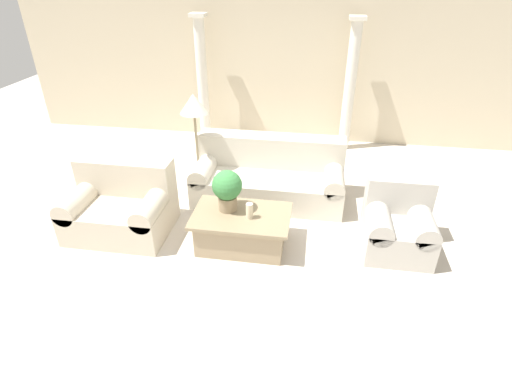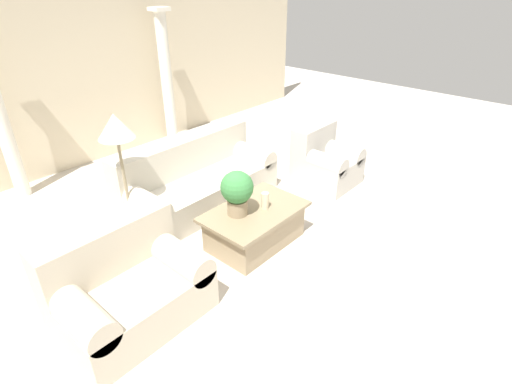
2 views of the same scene
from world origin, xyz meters
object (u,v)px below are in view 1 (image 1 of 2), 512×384
(floor_lamp, at_px, (194,109))
(sofa_long, at_px, (269,176))
(potted_plant, at_px, (227,188))
(coffee_table, at_px, (242,229))
(armchair, at_px, (398,222))
(loveseat, at_px, (121,204))

(floor_lamp, bearing_deg, sofa_long, 2.22)
(potted_plant, bearing_deg, coffee_table, -26.44)
(potted_plant, distance_m, armchair, 2.08)
(coffee_table, relative_size, potted_plant, 2.28)
(loveseat, xyz_separation_m, floor_lamp, (0.73, 1.05, 0.95))
(potted_plant, relative_size, floor_lamp, 0.34)
(sofa_long, relative_size, coffee_table, 1.82)
(sofa_long, bearing_deg, coffee_table, -98.28)
(sofa_long, distance_m, coffee_table, 1.23)
(sofa_long, xyz_separation_m, potted_plant, (-0.36, -1.12, 0.39))
(sofa_long, height_order, potted_plant, potted_plant)
(floor_lamp, relative_size, armchair, 1.80)
(sofa_long, height_order, armchair, sofa_long)
(loveseat, bearing_deg, coffee_table, -4.57)
(sofa_long, xyz_separation_m, floor_lamp, (-1.04, -0.04, 0.96))
(sofa_long, bearing_deg, potted_plant, -107.72)
(sofa_long, xyz_separation_m, loveseat, (-1.77, -1.09, 0.01))
(loveseat, distance_m, coffee_table, 1.60)
(loveseat, relative_size, armchair, 1.47)
(sofa_long, xyz_separation_m, coffee_table, (-0.18, -1.21, -0.12))
(coffee_table, height_order, armchair, armchair)
(sofa_long, distance_m, armchair, 1.92)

